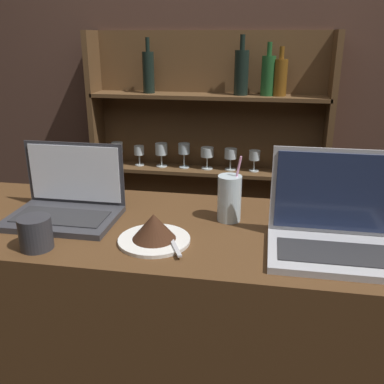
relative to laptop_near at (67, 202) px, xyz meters
name	(u,v)px	position (x,y,z in m)	size (l,w,h in m)	color
bar_counter	(192,373)	(0.39, -0.01, -0.59)	(1.82, 0.55, 1.08)	#4C3019
back_wall	(232,86)	(0.39, 1.25, 0.22)	(7.00, 0.06, 2.70)	#4C3328
back_shelf	(209,173)	(0.29, 1.17, -0.25)	(1.29, 0.18, 1.64)	brown
laptop_near	(67,202)	(0.00, 0.00, 0.00)	(0.32, 0.22, 0.22)	#333338
laptop_far	(333,229)	(0.78, -0.09, 0.01)	(0.33, 0.22, 0.26)	#ADADB2
cake_plate	(154,230)	(0.31, -0.12, -0.01)	(0.20, 0.20, 0.08)	silver
water_glass	(229,198)	(0.49, 0.06, 0.02)	(0.07, 0.07, 0.20)	silver
coffee_cup	(36,233)	(0.01, -0.21, 0.00)	(0.09, 0.09, 0.09)	#2D2D33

